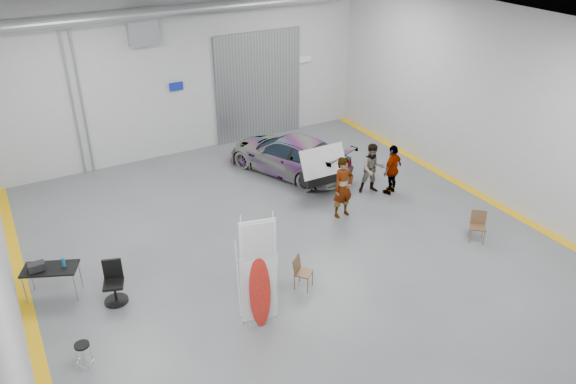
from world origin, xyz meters
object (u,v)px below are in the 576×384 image
person_b (373,168)px  work_table (47,269)px  person_a (343,187)px  person_c (392,169)px  folding_chair_far (477,232)px  office_chair (113,285)px  shop_stool (84,356)px  sedan_car (289,154)px  surfboard_display (262,281)px  folding_chair_near (303,278)px

person_b → work_table: person_b is taller
person_a → person_c: 2.27m
folding_chair_far → office_chair: bearing=-152.7°
office_chair → person_a: bearing=24.2°
person_b → shop_stool: person_b is taller
office_chair → sedan_car: bearing=48.6°
work_table → person_a: bearing=-1.5°
person_b → shop_stool: size_ratio=2.63×
person_b → sedan_car: bearing=143.3°
office_chair → work_table: bearing=162.8°
sedan_car → folding_chair_far: size_ratio=5.27×
sedan_car → office_chair: size_ratio=4.32×
person_a → folding_chair_far: bearing=-54.3°
sedan_car → person_c: (2.17, -2.99, 0.18)m
folding_chair_far → office_chair: 9.91m
shop_stool → office_chair: office_chair is taller
surfboard_display → office_chair: (-2.77, 2.46, -0.71)m
surfboard_display → person_c: bearing=42.4°
surfboard_display → folding_chair_near: (1.49, 0.69, -0.92)m
office_chair → surfboard_display: bearing=-23.2°
person_c → shop_stool: (-10.40, -3.07, -0.53)m
person_c → folding_chair_near: person_c is taller
sedan_car → shop_stool: sedan_car is taller
sedan_car → folding_chair_near: bearing=41.2°
folding_chair_far → work_table: work_table is taller
person_a → shop_stool: size_ratio=3.00×
surfboard_display → work_table: (-4.08, 3.39, -0.38)m
surfboard_display → office_chair: size_ratio=2.72×
office_chair → person_b: bearing=28.3°
folding_chair_near → work_table: bearing=114.6°
shop_stool → surfboard_display: bearing=-8.1°
person_b → folding_chair_far: bearing=-56.7°
sedan_car → person_c: size_ratio=2.74×
folding_chair_near → folding_chair_far: folding_chair_far is taller
sedan_car → folding_chair_near: (-2.89, -5.92, -0.41)m
folding_chair_near → shop_stool: folding_chair_near is taller
folding_chair_far → office_chair: office_chair is taller
folding_chair_far → surfboard_display: bearing=-138.0°
person_c → person_a: bearing=-9.8°
person_a → folding_chair_near: 3.83m
surfboard_display → work_table: size_ratio=2.04×
folding_chair_far → office_chair: size_ratio=0.82×
folding_chair_near → person_c: bearing=-9.5°
sedan_car → person_b: person_b is taller
folding_chair_near → office_chair: bearing=118.0°
folding_chair_near → folding_chair_far: (5.38, -0.55, 0.01)m
person_c → office_chair: size_ratio=1.58×
person_c → folding_chair_near: 5.88m
person_a → shop_stool: (-8.18, -2.62, -0.64)m
sedan_car → folding_chair_near: 6.60m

